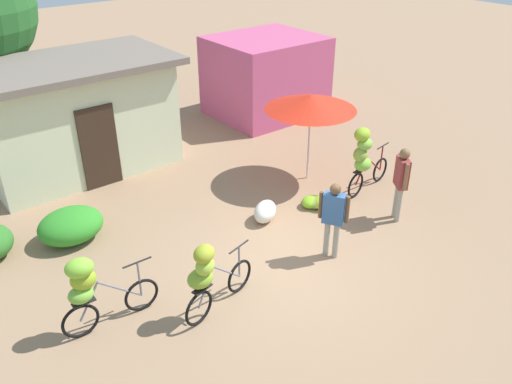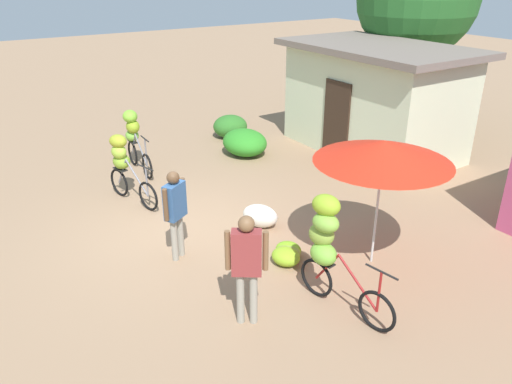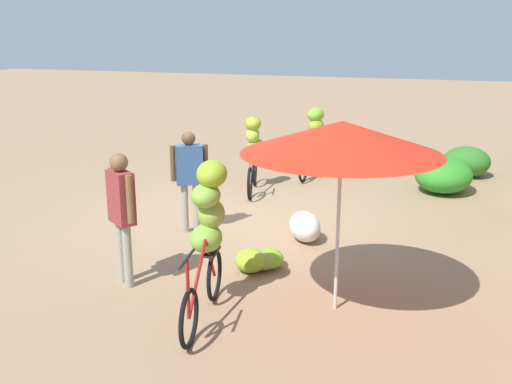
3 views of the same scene
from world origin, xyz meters
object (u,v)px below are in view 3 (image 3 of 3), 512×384
Objects in this scene: bicycle_center_loaded at (208,223)px; banana_pile_on_ground at (260,260)px; produce_sack at (305,227)px; bicycle_leftmost at (315,134)px; market_umbrella at (342,137)px; person_vendor at (190,171)px; bicycle_near_pile at (254,147)px; person_bystander at (122,206)px.

bicycle_center_loaded is 2.19× the size of banana_pile_on_ground.
bicycle_leftmost is at bearing -168.16° from produce_sack.
bicycle_leftmost is (-6.28, -1.78, -1.10)m from market_umbrella.
person_vendor reaches higher than produce_sack.
bicycle_near_pile reaches higher than banana_pile_on_ground.
person_vendor is (-1.09, -1.51, 0.84)m from banana_pile_on_ground.
bicycle_center_loaded is at bearing -73.30° from market_umbrella.
person_bystander reaches higher than bicycle_leftmost.
bicycle_center_loaded reaches higher than banana_pile_on_ground.
produce_sack is 1.95m from person_vendor.
market_umbrella is at bearing 106.70° from bicycle_center_loaded.
bicycle_leftmost is at bearing 152.97° from bicycle_near_pile.
person_bystander is (-0.22, -1.23, 0.02)m from bicycle_center_loaded.
bicycle_leftmost is at bearing -176.60° from bicycle_center_loaded.
produce_sack is at bearing 142.89° from person_bystander.
market_umbrella is at bearing 23.31° from produce_sack.
person_vendor is at bearing -125.23° from market_umbrella.
bicycle_center_loaded is at bearing 13.60° from bicycle_near_pile.
market_umbrella is 3.44m from person_vendor.
person_bystander is at bearing -37.11° from produce_sack.
bicycle_center_loaded reaches higher than produce_sack.
bicycle_near_pile is at bearing -150.78° from market_umbrella.
bicycle_leftmost reaches higher than produce_sack.
banana_pile_on_ground is 0.46× the size of person_bystander.
bicycle_center_loaded is 2.65m from produce_sack.
market_umbrella reaches higher than bicycle_near_pile.
person_bystander reaches higher than banana_pile_on_ground.
banana_pile_on_ground is 2.04m from person_vendor.
market_umbrella reaches higher than bicycle_center_loaded.
market_umbrella reaches higher than banana_pile_on_ground.
bicycle_near_pile is 1.02× the size of person_vendor.
person_vendor is at bearing -125.87° from banana_pile_on_ground.
bicycle_near_pile is 0.95× the size of bicycle_center_loaded.
bicycle_near_pile reaches higher than produce_sack.
market_umbrella is at bearing 29.22° from bicycle_near_pile.
person_bystander reaches higher than person_vendor.
market_umbrella is 2.78m from person_bystander.
produce_sack is (4.21, 0.88, -0.66)m from bicycle_leftmost.
person_bystander reaches higher than produce_sack.
market_umbrella is at bearing 94.16° from person_bystander.
produce_sack reaches higher than banana_pile_on_ground.
person_bystander is (2.26, -1.71, 0.80)m from produce_sack.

